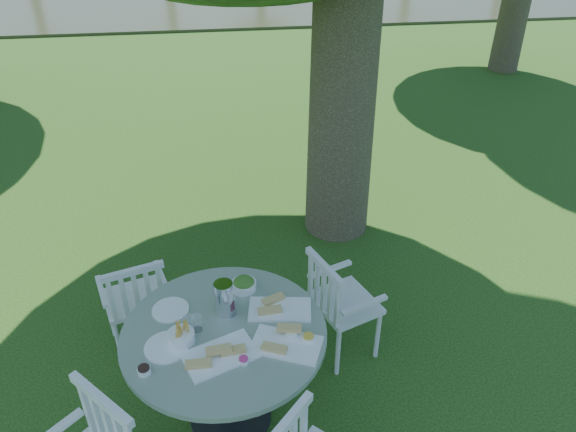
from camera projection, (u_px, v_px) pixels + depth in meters
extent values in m
plane|color=#14360B|center=(291.00, 312.00, 4.80)|extent=(140.00, 140.00, 0.00)
cylinder|color=black|center=(231.00, 415.00, 3.90)|extent=(0.56, 0.56, 0.04)
cylinder|color=black|center=(228.00, 377.00, 3.68)|extent=(0.12, 0.12, 0.74)
cylinder|color=gray|center=(224.00, 334.00, 3.47)|extent=(1.28, 1.28, 0.04)
cylinder|color=silver|center=(378.00, 335.00, 4.26)|extent=(0.04, 0.04, 0.45)
cylinder|color=silver|center=(348.00, 304.00, 4.55)|extent=(0.04, 0.04, 0.45)
cylinder|color=silver|center=(338.00, 352.00, 4.11)|extent=(0.04, 0.04, 0.45)
cylinder|color=silver|center=(310.00, 319.00, 4.41)|extent=(0.04, 0.04, 0.45)
cube|color=silver|center=(345.00, 303.00, 4.20)|extent=(0.56, 0.58, 0.04)
cube|color=silver|center=(323.00, 290.00, 4.00)|extent=(0.20, 0.44, 0.46)
cylinder|color=silver|center=(158.00, 301.00, 4.59)|extent=(0.03, 0.03, 0.43)
cylinder|color=silver|center=(111.00, 315.00, 4.45)|extent=(0.03, 0.03, 0.43)
cylinder|color=silver|center=(169.00, 328.00, 4.33)|extent=(0.03, 0.03, 0.43)
cylinder|color=silver|center=(119.00, 344.00, 4.19)|extent=(0.03, 0.03, 0.43)
cube|color=silver|center=(135.00, 299.00, 4.26)|extent=(0.54, 0.52, 0.04)
cube|color=silver|center=(136.00, 294.00, 4.01)|extent=(0.43, 0.17, 0.44)
cube|color=silver|center=(109.00, 427.00, 2.99)|extent=(0.37, 0.39, 0.49)
cube|color=white|center=(220.00, 355.00, 3.28)|extent=(0.48, 0.39, 0.02)
cube|color=white|center=(286.00, 345.00, 3.35)|extent=(0.47, 0.38, 0.02)
cube|color=white|center=(280.00, 309.00, 3.61)|extent=(0.43, 0.28, 0.02)
cylinder|color=white|center=(167.00, 347.00, 3.34)|extent=(0.27, 0.27, 0.01)
cylinder|color=white|center=(171.00, 310.00, 3.61)|extent=(0.24, 0.24, 0.01)
cylinder|color=white|center=(181.00, 337.00, 3.37)|extent=(0.17, 0.17, 0.07)
cylinder|color=white|center=(244.00, 285.00, 3.78)|extent=(0.17, 0.17, 0.06)
cylinder|color=silver|center=(224.00, 298.00, 3.53)|extent=(0.12, 0.12, 0.24)
cylinder|color=white|center=(230.00, 302.00, 3.53)|extent=(0.08, 0.08, 0.21)
cylinder|color=white|center=(197.00, 323.00, 3.44)|extent=(0.06, 0.06, 0.11)
cylinder|color=white|center=(189.00, 325.00, 3.42)|extent=(0.07, 0.07, 0.12)
cylinder|color=white|center=(244.00, 361.00, 3.24)|extent=(0.06, 0.06, 0.03)
cylinder|color=white|center=(308.00, 339.00, 3.38)|extent=(0.08, 0.08, 0.03)
cylinder|color=white|center=(291.00, 335.00, 3.41)|extent=(0.08, 0.08, 0.03)
cylinder|color=white|center=(144.00, 371.00, 3.17)|extent=(0.08, 0.08, 0.03)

